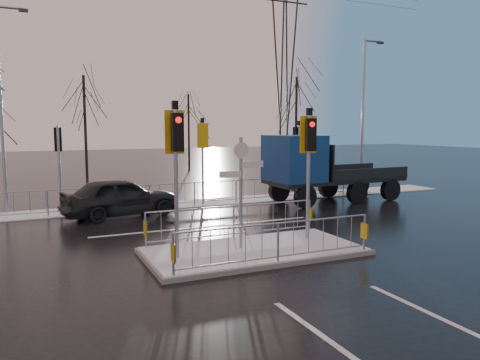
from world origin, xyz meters
name	(u,v)px	position (x,y,z in m)	size (l,w,h in m)	color
ground	(254,253)	(0.00, 0.00, 0.00)	(120.00, 120.00, 0.00)	black
snow_verge	(169,205)	(0.00, 8.60, 0.02)	(30.00, 2.00, 0.04)	white
lane_markings	(259,256)	(0.00, -0.33, 0.00)	(8.00, 11.38, 0.01)	silver
traffic_island	(253,240)	(-0.01, 0.01, 0.39)	(6.00, 3.04, 4.15)	slate
far_kerb_fixtures	(178,184)	(0.29, 8.09, 1.02)	(18.00, 0.65, 3.83)	#91979E
car_far_lane	(121,197)	(-2.38, 6.97, 0.76)	(1.80, 4.48, 1.53)	black
flatbed_truck	(311,167)	(6.13, 6.57, 1.65)	(6.79, 2.72, 3.11)	black
tree_far_a	(84,106)	(-2.00, 22.00, 4.82)	(3.75, 3.75, 7.08)	black
tree_far_b	(189,117)	(6.00, 24.00, 4.18)	(3.25, 3.25, 6.14)	black
tree_far_c	(296,105)	(14.00, 21.00, 5.15)	(4.00, 4.00, 7.55)	black
street_lamp_right	(364,109)	(10.57, 8.50, 4.39)	(1.25, 0.18, 8.00)	#91979E
street_lamp_left	(2,101)	(-6.43, 9.50, 4.49)	(1.25, 0.18, 8.20)	#91979E
pylon_wires	(275,49)	(16.88, 30.00, 11.03)	(70.00, 2.38, 19.97)	#2D3033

